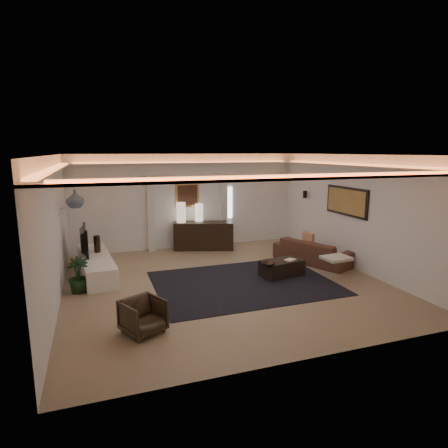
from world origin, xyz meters
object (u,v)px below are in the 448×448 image
object	(u,v)px
console	(204,236)
coffee_table	(282,268)
armchair	(143,316)
sofa	(313,251)

from	to	relation	value
console	coffee_table	bearing A→B (deg)	-52.74
coffee_table	armchair	xyz separation A→B (m)	(-3.55, -1.85, 0.09)
sofa	coffee_table	distance (m)	1.52
console	coffee_table	distance (m)	3.26
coffee_table	sofa	bearing A→B (deg)	19.30
console	armchair	xyz separation A→B (m)	(-2.48, -4.93, -0.11)
coffee_table	armchair	bearing A→B (deg)	-162.40
sofa	coffee_table	size ratio (longest dim) A/B	2.09
coffee_table	console	bearing A→B (deg)	99.35
console	armchair	bearing A→B (deg)	-98.72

